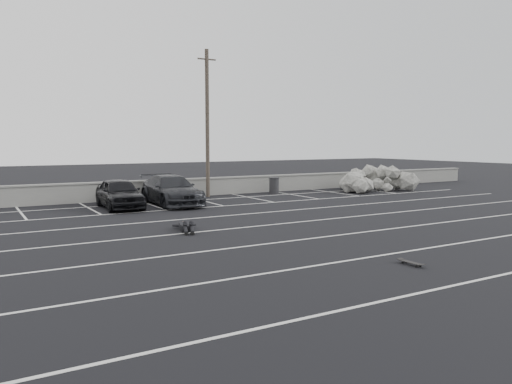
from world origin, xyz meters
TOP-DOWN VIEW (x-y plane):
  - ground at (0.00, 0.00)m, footprint 120.00×120.00m
  - seawall at (0.00, 14.00)m, footprint 50.00×0.45m
  - stall_lines at (-0.08, 4.41)m, footprint 36.00×20.05m
  - car_left at (-3.70, 10.83)m, footprint 1.85×4.31m
  - car_right at (-1.03, 10.87)m, footprint 2.19×5.18m
  - utility_pole at (2.09, 13.20)m, footprint 1.12×0.22m
  - trash_bin at (6.37, 12.77)m, footprint 0.74×0.74m
  - riprap_pile at (12.57, 10.93)m, footprint 5.51×4.12m
  - person at (-3.24, 3.70)m, footprint 2.06×2.75m
  - skateboard at (-0.20, -4.21)m, footprint 0.20×0.68m

SIDE VIEW (x-z plane):
  - ground at x=0.00m, z-range 0.00..0.00m
  - stall_lines at x=-0.08m, z-range 0.00..0.01m
  - skateboard at x=-0.20m, z-range 0.02..0.10m
  - person at x=-3.24m, z-range 0.00..0.46m
  - trash_bin at x=6.37m, z-range 0.01..1.02m
  - riprap_pile at x=12.57m, z-range -0.19..1.28m
  - seawall at x=0.00m, z-range 0.02..1.08m
  - car_left at x=-3.70m, z-range 0.00..1.45m
  - car_right at x=-1.03m, z-range 0.00..1.49m
  - utility_pole at x=2.09m, z-range 0.05..8.48m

